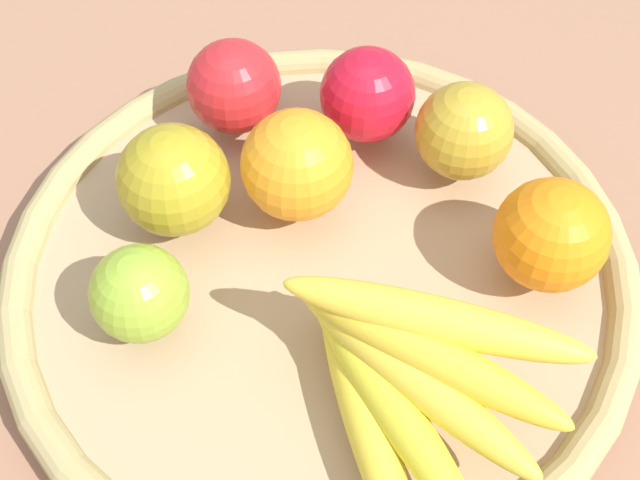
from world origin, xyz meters
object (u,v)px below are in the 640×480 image
at_px(banana_bunch, 405,373).
at_px(orange_1, 297,165).
at_px(apple_1, 174,180).
at_px(orange_0, 551,235).
at_px(apple_3, 464,131).
at_px(apple_4, 234,86).
at_px(apple_2, 367,95).
at_px(apple_0, 139,293).

bearing_deg(banana_bunch, orange_1, -112.68).
distance_m(apple_1, banana_bunch, 0.21).
relative_size(apple_1, banana_bunch, 0.42).
distance_m(orange_0, orange_1, 0.18).
height_order(apple_1, orange_0, apple_1).
height_order(apple_1, apple_3, apple_1).
distance_m(apple_4, apple_1, 0.10).
bearing_deg(apple_2, apple_0, 4.45).
bearing_deg(apple_4, orange_1, 75.88).
bearing_deg(apple_2, apple_3, 106.45).
distance_m(apple_4, orange_1, 0.10).
bearing_deg(orange_0, apple_0, -36.07).
bearing_deg(apple_3, apple_2, -73.55).
relative_size(apple_4, apple_3, 1.01).
height_order(apple_4, apple_0, apple_4).
bearing_deg(orange_0, apple_4, -78.18).
bearing_deg(banana_bunch, apple_2, -131.51).
xyz_separation_m(apple_2, orange_1, (0.09, 0.02, 0.00)).
height_order(apple_4, banana_bunch, banana_bunch).
bearing_deg(apple_3, orange_1, -28.20).
relative_size(orange_0, orange_1, 0.96).
bearing_deg(apple_1, banana_bunch, 90.68).
xyz_separation_m(apple_1, orange_1, (-0.07, 0.05, 0.00)).
height_order(apple_1, orange_1, same).
bearing_deg(apple_2, orange_1, 10.04).
bearing_deg(apple_0, banana_bunch, 115.12).
distance_m(apple_4, orange_0, 0.26).
relative_size(banana_bunch, apple_2, 2.59).
distance_m(apple_4, apple_2, 0.10).
height_order(apple_4, apple_1, apple_1).
distance_m(apple_3, apple_2, 0.08).
bearing_deg(apple_1, orange_1, 144.10).
bearing_deg(apple_2, orange_0, 86.08).
xyz_separation_m(banana_bunch, apple_2, (-0.16, -0.18, -0.00)).
height_order(apple_3, orange_1, orange_1).
height_order(banana_bunch, orange_1, orange_1).
distance_m(apple_0, apple_2, 0.23).
xyz_separation_m(apple_0, orange_1, (-0.14, -0.00, 0.01)).
height_order(banana_bunch, apple_3, banana_bunch).
distance_m(banana_bunch, apple_3, 0.21).
xyz_separation_m(apple_1, apple_2, (-0.16, 0.03, -0.00)).
relative_size(apple_4, apple_2, 1.00).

